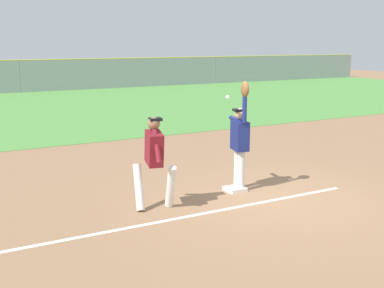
# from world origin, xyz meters

# --- Properties ---
(ground_plane) EXTENTS (74.63, 74.63, 0.00)m
(ground_plane) POSITION_xyz_m (0.00, 0.00, 0.00)
(ground_plane) COLOR #936D4C
(outfield_grass) EXTENTS (55.86, 17.30, 0.01)m
(outfield_grass) POSITION_xyz_m (0.00, 15.87, 0.01)
(outfield_grass) COLOR #549342
(outfield_grass) RESTS_ON ground_plane
(chalk_foul_line) EXTENTS (12.00, 0.14, 0.01)m
(chalk_foul_line) POSITION_xyz_m (-4.39, -0.05, 0.00)
(chalk_foul_line) COLOR white
(chalk_foul_line) RESTS_ON ground_plane
(first_base) EXTENTS (0.38, 0.38, 0.08)m
(first_base) POSITION_xyz_m (-0.39, 0.85, 0.04)
(first_base) COLOR white
(first_base) RESTS_ON ground_plane
(fielder) EXTENTS (0.35, 0.89, 2.28)m
(fielder) POSITION_xyz_m (-0.28, 0.86, 1.12)
(fielder) COLOR silver
(fielder) RESTS_ON ground_plane
(runner) EXTENTS (0.75, 0.84, 1.72)m
(runner) POSITION_xyz_m (-2.34, 0.61, 1.00)
(runner) COLOR white
(runner) RESTS_ON ground_plane
(baseball) EXTENTS (0.07, 0.07, 0.07)m
(baseball) POSITION_xyz_m (-0.68, 0.74, 1.98)
(baseball) COLOR white
(outfield_fence) EXTENTS (55.94, 0.08, 1.98)m
(outfield_fence) POSITION_xyz_m (-0.00, 24.52, 0.99)
(outfield_fence) COLOR #93999E
(outfield_fence) RESTS_ON ground_plane
(parked_car_black) EXTENTS (4.59, 2.51, 1.25)m
(parked_car_black) POSITION_xyz_m (2.11, 27.39, 0.67)
(parked_car_black) COLOR black
(parked_car_black) RESTS_ON ground_plane
(parked_car_red) EXTENTS (4.54, 2.39, 1.25)m
(parked_car_red) POSITION_xyz_m (7.07, 27.00, 0.67)
(parked_car_red) COLOR #B21E1E
(parked_car_red) RESTS_ON ground_plane
(parked_car_blue) EXTENTS (4.48, 2.27, 1.25)m
(parked_car_blue) POSITION_xyz_m (12.90, 27.56, 0.67)
(parked_car_blue) COLOR #23389E
(parked_car_blue) RESTS_ON ground_plane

